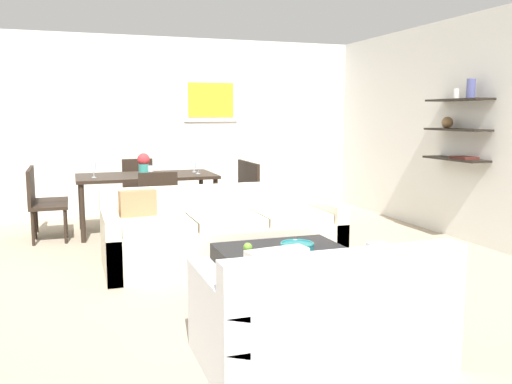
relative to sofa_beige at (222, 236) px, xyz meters
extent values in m
plane|color=tan|center=(0.06, -0.34, -0.29)|extent=(18.00, 18.00, 0.00)
cube|color=silver|center=(0.36, 3.19, 1.06)|extent=(8.40, 0.06, 2.70)
cube|color=white|center=(0.69, 3.15, 1.46)|extent=(0.87, 0.02, 0.67)
cube|color=gold|center=(0.69, 3.13, 1.46)|extent=(0.74, 0.01, 0.54)
cube|color=silver|center=(3.09, 0.26, 1.06)|extent=(0.06, 8.20, 2.70)
cube|color=black|center=(2.92, 0.07, 1.41)|extent=(0.28, 0.90, 0.02)
cube|color=black|center=(2.92, 0.07, 1.06)|extent=(0.28, 0.90, 0.02)
cube|color=black|center=(2.92, 0.07, 0.71)|extent=(0.28, 0.90, 0.02)
cylinder|color=#4C518C|center=(2.92, -0.13, 1.53)|extent=(0.10, 0.10, 0.22)
sphere|color=olive|center=(2.92, 0.25, 1.14)|extent=(0.14, 0.14, 0.14)
cylinder|color=silver|center=(2.92, 0.12, 1.48)|extent=(0.07, 0.07, 0.12)
cube|color=#4C1E19|center=(2.92, -0.08, 0.74)|extent=(0.20, 0.28, 0.03)
cube|color=beige|center=(0.01, -0.04, -0.08)|extent=(2.39, 0.90, 0.42)
cube|color=beige|center=(0.01, 0.33, 0.31)|extent=(2.39, 0.16, 0.36)
cube|color=beige|center=(-1.12, -0.04, 0.01)|extent=(0.14, 0.90, 0.60)
cube|color=beige|center=(1.14, -0.04, 0.01)|extent=(0.14, 0.90, 0.60)
cube|color=beige|center=(-0.69, -0.08, 0.18)|extent=(0.68, 0.70, 0.10)
cube|color=beige|center=(0.01, -0.08, 0.18)|extent=(0.68, 0.70, 0.10)
cube|color=beige|center=(0.71, -0.08, 0.18)|extent=(0.68, 0.70, 0.10)
cube|color=#99724C|center=(-0.83, 0.15, 0.31)|extent=(0.37, 0.16, 0.36)
cube|color=white|center=(-0.02, -2.31, -0.08)|extent=(1.47, 0.90, 0.42)
cube|color=white|center=(-0.02, -2.68, 0.31)|extent=(1.47, 0.16, 0.36)
cube|color=white|center=(0.65, -2.31, 0.01)|extent=(0.14, 0.90, 0.60)
cube|color=white|center=(-0.68, -2.31, 0.01)|extent=(0.14, 0.90, 0.60)
cube|color=white|center=(0.28, -2.27, 0.18)|extent=(0.58, 0.70, 0.10)
cube|color=white|center=(-0.31, -2.27, 0.18)|extent=(0.58, 0.70, 0.10)
cube|color=white|center=(-0.37, -2.50, 0.31)|extent=(0.37, 0.17, 0.36)
cube|color=black|center=(0.26, -1.09, -0.10)|extent=(1.09, 0.94, 0.38)
cylinder|color=#19666B|center=(0.35, -1.12, 0.12)|extent=(0.29, 0.29, 0.06)
torus|color=#19666B|center=(0.35, -1.12, 0.15)|extent=(0.29, 0.29, 0.02)
sphere|color=#669E2D|center=(-0.06, -1.03, 0.13)|extent=(0.08, 0.08, 0.08)
cube|color=black|center=(-0.52, 1.84, 0.44)|extent=(1.77, 0.94, 0.04)
cylinder|color=black|center=(-1.34, 1.43, 0.06)|extent=(0.06, 0.06, 0.71)
cylinder|color=black|center=(0.31, 1.43, 0.06)|extent=(0.06, 0.06, 0.71)
cylinder|color=black|center=(-1.34, 2.24, 0.06)|extent=(0.06, 0.06, 0.71)
cylinder|color=black|center=(0.31, 2.24, 0.06)|extent=(0.06, 0.06, 0.71)
cube|color=black|center=(0.69, 1.63, 0.14)|extent=(0.44, 0.44, 0.04)
cube|color=black|center=(0.89, 1.63, 0.37)|extent=(0.04, 0.44, 0.43)
cylinder|color=black|center=(0.51, 1.81, -0.09)|extent=(0.04, 0.04, 0.41)
cylinder|color=black|center=(0.51, 1.45, -0.09)|extent=(0.04, 0.04, 0.41)
cylinder|color=black|center=(0.87, 1.81, -0.09)|extent=(0.04, 0.04, 0.41)
cylinder|color=black|center=(0.87, 1.45, -0.09)|extent=(0.04, 0.04, 0.41)
cube|color=black|center=(-0.52, 2.62, 0.14)|extent=(0.44, 0.44, 0.04)
cube|color=black|center=(-0.52, 2.82, 0.37)|extent=(0.44, 0.04, 0.43)
cylinder|color=black|center=(-0.70, 2.44, -0.09)|extent=(0.04, 0.04, 0.41)
cylinder|color=black|center=(-0.34, 2.44, -0.09)|extent=(0.04, 0.04, 0.41)
cylinder|color=black|center=(-0.70, 2.80, -0.09)|extent=(0.04, 0.04, 0.41)
cylinder|color=black|center=(-0.34, 2.80, -0.09)|extent=(0.04, 0.04, 0.41)
cube|color=black|center=(0.69, 2.05, 0.14)|extent=(0.44, 0.44, 0.04)
cube|color=black|center=(0.89, 2.05, 0.37)|extent=(0.04, 0.44, 0.43)
cylinder|color=black|center=(0.51, 2.23, -0.09)|extent=(0.04, 0.04, 0.41)
cylinder|color=black|center=(0.51, 1.87, -0.09)|extent=(0.04, 0.04, 0.41)
cylinder|color=black|center=(0.87, 2.23, -0.09)|extent=(0.04, 0.04, 0.41)
cylinder|color=black|center=(0.87, 1.87, -0.09)|extent=(0.04, 0.04, 0.41)
cube|color=black|center=(-1.72, 1.63, 0.14)|extent=(0.44, 0.44, 0.04)
cube|color=black|center=(-1.92, 1.63, 0.37)|extent=(0.04, 0.44, 0.43)
cylinder|color=black|center=(-1.54, 1.45, -0.09)|extent=(0.04, 0.04, 0.41)
cylinder|color=black|center=(-1.54, 1.81, -0.09)|extent=(0.04, 0.04, 0.41)
cylinder|color=black|center=(-1.90, 1.45, -0.09)|extent=(0.04, 0.04, 0.41)
cylinder|color=black|center=(-1.90, 1.81, -0.09)|extent=(0.04, 0.04, 0.41)
cube|color=black|center=(-0.52, 1.05, 0.14)|extent=(0.44, 0.44, 0.04)
cube|color=black|center=(-0.52, 0.85, 0.37)|extent=(0.44, 0.04, 0.43)
cylinder|color=black|center=(-0.34, 1.23, -0.09)|extent=(0.04, 0.04, 0.41)
cylinder|color=black|center=(-0.70, 1.23, -0.09)|extent=(0.04, 0.04, 0.41)
cylinder|color=black|center=(-0.34, 0.87, -0.09)|extent=(0.04, 0.04, 0.41)
cylinder|color=black|center=(-0.70, 0.87, -0.09)|extent=(0.04, 0.04, 0.41)
cube|color=black|center=(-1.72, 2.05, 0.14)|extent=(0.44, 0.44, 0.04)
cube|color=black|center=(-1.92, 2.05, 0.37)|extent=(0.04, 0.44, 0.43)
cylinder|color=black|center=(-1.54, 1.87, -0.09)|extent=(0.04, 0.04, 0.41)
cylinder|color=black|center=(-1.54, 2.23, -0.09)|extent=(0.04, 0.04, 0.41)
cylinder|color=black|center=(-1.90, 1.87, -0.09)|extent=(0.04, 0.04, 0.41)
cylinder|color=black|center=(-1.90, 2.23, -0.09)|extent=(0.04, 0.04, 0.41)
cylinder|color=silver|center=(-1.18, 1.72, 0.46)|extent=(0.06, 0.06, 0.01)
cylinder|color=silver|center=(-1.18, 1.72, 0.51)|extent=(0.01, 0.01, 0.09)
cylinder|color=silver|center=(-1.18, 1.72, 0.60)|extent=(0.06, 0.06, 0.09)
cylinder|color=silver|center=(-0.52, 2.24, 0.46)|extent=(0.06, 0.06, 0.01)
cylinder|color=silver|center=(-0.52, 2.24, 0.50)|extent=(0.01, 0.01, 0.08)
cylinder|color=silver|center=(-0.52, 2.24, 0.59)|extent=(0.07, 0.07, 0.08)
cylinder|color=silver|center=(0.15, 1.72, 0.46)|extent=(0.06, 0.06, 0.01)
cylinder|color=silver|center=(0.15, 1.72, 0.50)|extent=(0.01, 0.01, 0.07)
cylinder|color=silver|center=(0.15, 1.72, 0.57)|extent=(0.08, 0.08, 0.08)
cylinder|color=silver|center=(-0.52, 1.43, 0.46)|extent=(0.06, 0.06, 0.01)
cylinder|color=silver|center=(-0.52, 1.43, 0.50)|extent=(0.01, 0.01, 0.08)
cylinder|color=silver|center=(-0.52, 1.43, 0.58)|extent=(0.07, 0.07, 0.07)
cylinder|color=silver|center=(0.15, 1.95, 0.46)|extent=(0.06, 0.06, 0.01)
cylinder|color=silver|center=(0.15, 1.95, 0.50)|extent=(0.01, 0.01, 0.08)
cylinder|color=silver|center=(0.15, 1.95, 0.58)|extent=(0.07, 0.07, 0.08)
cylinder|color=teal|center=(-0.54, 1.85, 0.53)|extent=(0.13, 0.13, 0.14)
sphere|color=red|center=(-0.54, 1.85, 0.66)|extent=(0.16, 0.16, 0.16)
camera|label=1|loc=(-1.44, -5.25, 1.24)|focal=37.89mm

